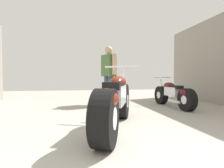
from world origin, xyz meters
The scene contains 4 objects.
ground_plane centered at (0.00, 3.08, 0.00)m, with size 16.32×16.32×0.00m, color #9E998E.
motorcycle_maroon_cruiser centered at (-0.09, 2.10, 0.42)m, with size 1.02×2.07×1.00m.
motorcycle_black_naked centered at (1.83, 3.82, 0.34)m, with size 0.52×1.75×0.82m.
mechanic_in_blue centered at (0.22, 4.65, 0.97)m, with size 0.41×0.67×1.72m.
Camera 1 is at (-0.60, -0.43, 0.76)m, focal length 28.00 mm.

